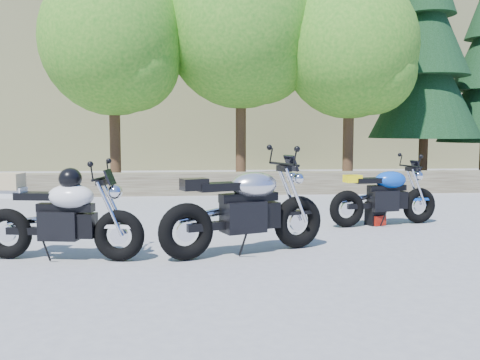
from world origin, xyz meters
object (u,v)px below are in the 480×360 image
(silver_bike, at_px, (246,210))
(backpack, at_px, (375,214))
(white_bike, at_px, (61,215))
(blue_bike, at_px, (385,196))

(silver_bike, height_order, backpack, silver_bike)
(white_bike, distance_m, backpack, 4.76)
(backpack, bearing_deg, blue_bike, -34.22)
(blue_bike, relative_size, backpack, 4.99)
(silver_bike, height_order, white_bike, silver_bike)
(blue_bike, xyz_separation_m, backpack, (-0.13, 0.02, -0.28))
(white_bike, bearing_deg, blue_bike, 32.58)
(silver_bike, bearing_deg, blue_bike, 15.74)
(silver_bike, bearing_deg, white_bike, 162.44)
(white_bike, bearing_deg, backpack, 33.47)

